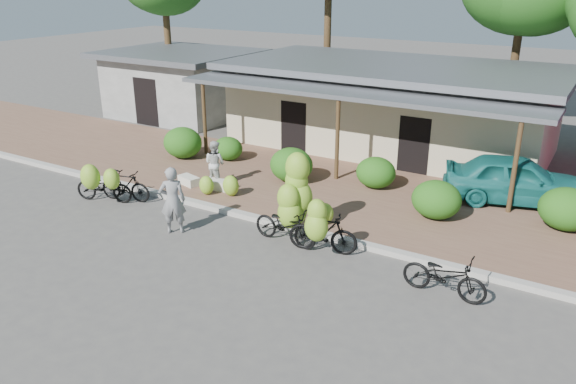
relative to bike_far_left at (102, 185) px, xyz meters
The scene contains 24 objects.
ground 5.44m from the bike_far_left, ahead, with size 100.00×100.00×0.00m, color #4E4B48.
sidewalk 6.87m from the bike_far_left, 38.56° to the left, with size 60.00×6.00×0.12m, color brown.
curb 5.53m from the bike_far_left, 13.34° to the left, with size 60.00×0.25×0.15m, color #A8A399.
shop_main 11.58m from the bike_far_left, 62.30° to the left, with size 13.00×8.50×3.35m.
shop_grey 11.76m from the bike_far_left, 118.82° to the left, with size 7.00×6.00×3.15m.
hedge_0 4.58m from the bike_far_left, 98.32° to the left, with size 1.49×1.34×1.16m, color #285E15.
hedge_1 5.27m from the bike_far_left, 79.47° to the left, with size 1.11×1.00×0.87m, color #285E15.
hedge_2 6.05m from the bike_far_left, 46.26° to the left, with size 1.47×1.32×1.14m, color #285E15.
hedge_3 8.62m from the bike_far_left, 37.69° to the left, with size 1.30×1.17×1.01m, color #285E15.
hedge_4 10.01m from the bike_far_left, 22.68° to the left, with size 1.40×1.26×1.09m, color #285E15.
hedge_5 13.42m from the bike_far_left, 21.45° to the left, with size 1.49×1.34×1.16m, color #285E15.
bike_far_left is the anchor object (origin of this frame).
bike_left 0.65m from the bike_far_left, 34.95° to the left, with size 1.72×1.28×1.27m.
bike_center 6.36m from the bike_far_left, ahead, with size 1.94×1.26×2.35m.
bike_right 7.41m from the bike_far_left, ahead, with size 1.85×1.33×1.67m.
bike_far_right 10.60m from the bike_far_left, ahead, with size 1.89×0.71×0.98m.
loose_banana_a 3.18m from the bike_far_left, 38.01° to the left, with size 0.48×0.41×0.60m, color #ADCB32.
loose_banana_b 3.94m from the bike_far_left, 34.83° to the left, with size 0.53×0.45×0.66m, color #ADCB32.
loose_banana_c 6.99m from the bike_far_left, 15.77° to the left, with size 0.48×0.40×0.60m, color #ADCB32.
sack_near 3.57m from the bike_far_left, 44.91° to the left, with size 0.85×0.40×0.30m, color silver.
sack_far 2.78m from the bike_far_left, 58.52° to the left, with size 0.75×0.38×0.28m, color silver.
vendor 3.41m from the bike_far_left, ahead, with size 0.69×0.45×1.88m, color gray.
bystander 3.58m from the bike_far_left, 51.66° to the left, with size 0.73×0.57×1.49m, color silver.
teal_van 12.61m from the bike_far_left, 29.74° to the left, with size 1.72×4.27×1.46m, color #186D69.
Camera 1 is at (7.81, -10.15, 6.58)m, focal length 35.00 mm.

